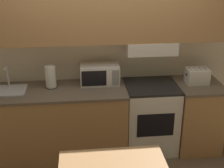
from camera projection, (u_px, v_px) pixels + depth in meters
name	position (u px, v px, depth m)	size (l,w,h in m)	color
ground_plane	(104.00, 136.00, 4.54)	(16.00, 16.00, 0.00)	brown
wall_back	(105.00, 34.00, 3.89)	(5.37, 0.38, 2.55)	silver
lower_counter_main	(58.00, 122.00, 4.00)	(1.75, 0.68, 0.92)	tan
lower_counter_right_stub	(196.00, 115.00, 4.18)	(0.57, 0.68, 0.92)	tan
stove_range	(150.00, 117.00, 4.14)	(0.66, 0.63, 0.92)	white
microwave	(100.00, 74.00, 3.98)	(0.49, 0.30, 0.25)	white
toaster	(197.00, 76.00, 3.99)	(0.29, 0.21, 0.19)	white
sink_basin	(7.00, 90.00, 3.76)	(0.45, 0.35, 0.29)	#B7BABF
paper_towel_roll	(51.00, 77.00, 3.85)	(0.15, 0.15, 0.28)	black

